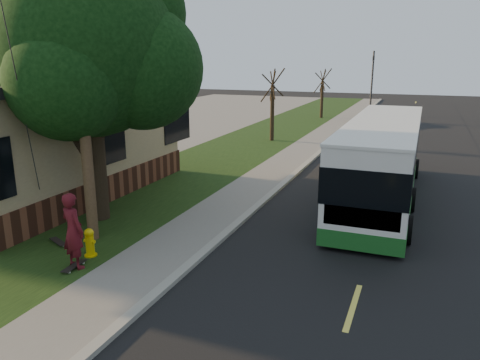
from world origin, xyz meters
name	(u,v)px	position (x,y,z in m)	size (l,w,h in m)	color
ground	(181,275)	(0.00, 0.00, 0.00)	(120.00, 120.00, 0.00)	black
road	(390,186)	(4.00, 10.00, 0.01)	(8.00, 80.00, 0.01)	black
curb	(293,176)	(0.00, 10.00, 0.06)	(0.25, 80.00, 0.12)	gray
sidewalk	(271,174)	(-1.00, 10.00, 0.04)	(2.00, 80.00, 0.08)	slate
grass_verge	(198,167)	(-4.50, 10.00, 0.04)	(5.00, 80.00, 0.07)	black
building_lot	(32,152)	(-14.50, 10.00, 0.02)	(15.00, 80.00, 0.04)	slate
fire_hydrant	(90,243)	(-2.60, 0.00, 0.43)	(0.32, 0.32, 0.74)	yellow
utility_pole	(79,71)	(-3.31, 0.99, 4.63)	(2.86, 3.21, 9.07)	#473321
leafy_tree	(92,50)	(-4.17, 2.65, 5.17)	(6.30, 6.00, 7.80)	black
bare_tree_near	(272,106)	(-3.50, 18.00, 2.15)	(1.38, 1.21, 4.31)	black
bare_tree_far	(322,94)	(-3.00, 30.00, 2.00)	(1.38, 1.21, 4.03)	black
traffic_signal	(372,79)	(0.50, 34.00, 3.16)	(0.18, 0.22, 5.50)	#2D2D30
transit_bus	(382,159)	(3.77, 7.86, 1.53)	(2.45, 10.62, 2.88)	silver
skateboarder	(73,231)	(-2.50, -0.66, 1.00)	(0.68, 0.45, 1.87)	#4C0F16
skateboard_main	(74,266)	(-2.50, -0.74, 0.12)	(0.24, 0.78, 0.07)	black
skateboard_spare	(58,242)	(-3.96, 0.34, 0.12)	(0.77, 0.49, 0.07)	black
dumpster	(7,181)	(-8.96, 3.33, 0.62)	(1.33, 1.07, 1.15)	black
distant_car	(375,114)	(1.50, 28.05, 0.74)	(1.75, 4.36, 1.49)	black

